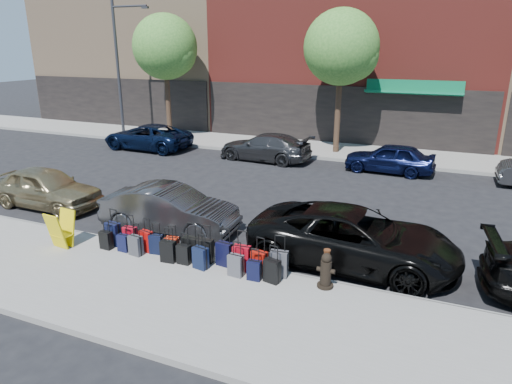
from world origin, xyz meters
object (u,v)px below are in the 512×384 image
at_px(streetlight, 120,62).
at_px(suitcase_front_5, 191,248).
at_px(fire_hydrant, 326,272).
at_px(car_far_1, 265,147).
at_px(bollard, 326,266).
at_px(car_near_2, 354,238).
at_px(car_near_0, 46,188).
at_px(car_far_2, 389,158).
at_px(car_near_1, 170,209).
at_px(tree_center, 344,49).
at_px(car_far_0, 147,137).
at_px(tree_left, 167,49).
at_px(display_rack, 61,230).

relative_size(streetlight, suitcase_front_5, 7.75).
relative_size(fire_hydrant, car_far_1, 0.18).
bearing_deg(bollard, car_near_2, 78.74).
relative_size(bollard, car_near_2, 0.16).
bearing_deg(car_near_0, car_far_2, -47.48).
bearing_deg(car_near_1, tree_center, -14.73).
xyz_separation_m(suitcase_front_5, car_far_0, (-9.59, 11.42, 0.23)).
xyz_separation_m(car_near_0, car_far_2, (10.82, 9.68, -0.05)).
distance_m(streetlight, car_far_0, 5.53).
relative_size(tree_left, tree_center, 1.00).
bearing_deg(tree_left, car_far_0, -84.86).
xyz_separation_m(bollard, car_far_1, (-6.17, 11.43, 0.08)).
distance_m(suitcase_front_5, car_far_2, 12.18).
distance_m(car_near_0, car_far_0, 9.77).
relative_size(tree_center, suitcase_front_5, 7.05).
relative_size(tree_left, car_near_0, 1.69).
bearing_deg(streetlight, car_far_2, -6.85).
bearing_deg(tree_center, streetlight, -177.02).
relative_size(suitcase_front_5, fire_hydrant, 1.18).
distance_m(fire_hydrant, bollard, 0.16).
height_order(car_near_2, car_far_2, car_near_2).
height_order(fire_hydrant, car_far_1, car_far_1).
bearing_deg(car_far_1, car_far_0, -84.31).
xyz_separation_m(fire_hydrant, car_far_1, (-6.20, 11.57, 0.14)).
distance_m(tree_left, bollard, 20.16).
distance_m(car_near_2, car_far_0, 16.68).
distance_m(suitcase_front_5, car_near_0, 7.45).
distance_m(tree_left, car_far_2, 14.54).
bearing_deg(tree_left, tree_center, 0.00).
distance_m(tree_left, fire_hydrant, 20.30).
distance_m(streetlight, bollard, 21.65).
bearing_deg(suitcase_front_5, car_near_2, 23.26).
bearing_deg(tree_left, bollard, -46.37).
relative_size(tree_center, car_far_2, 1.81).
height_order(tree_left, car_far_1, tree_left).
height_order(suitcase_front_5, car_far_2, car_far_2).
relative_size(tree_left, suitcase_front_5, 7.05).
height_order(suitcase_front_5, car_far_0, car_far_0).
height_order(streetlight, car_far_1, streetlight).
xyz_separation_m(fire_hydrant, car_near_2, (0.29, 1.74, 0.21)).
distance_m(fire_hydrant, display_rack, 7.51).
bearing_deg(streetlight, car_far_0, -34.26).
height_order(bollard, car_far_2, car_far_2).
xyz_separation_m(tree_left, car_far_2, (13.48, -2.67, -4.73)).
bearing_deg(car_far_2, car_far_1, -86.67).
bearing_deg(car_far_0, car_near_0, 16.00).
bearing_deg(tree_left, car_near_1, -57.28).
xyz_separation_m(display_rack, car_near_1, (1.96, 2.51, 0.05)).
bearing_deg(car_far_0, car_far_1, 92.81).
bearing_deg(bollard, suitcase_front_5, -178.05).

